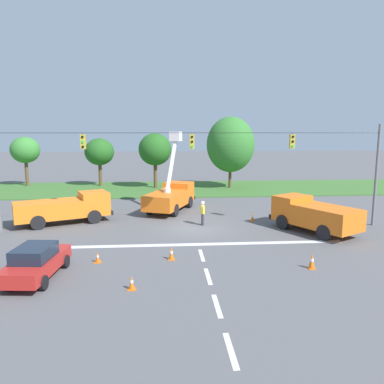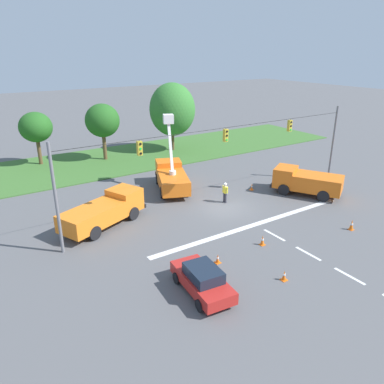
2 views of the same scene
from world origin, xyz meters
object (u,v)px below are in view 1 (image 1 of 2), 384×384
utility_truck_support_far (313,214)px  traffic_cone_foreground_left (312,261)px  tree_far_west (25,150)px  road_worker (203,212)px  tree_west (99,152)px  tree_centre (155,150)px  utility_truck_support_near (66,208)px  traffic_cone_foreground_right (252,217)px  traffic_cone_mid_left (171,253)px  utility_truck_bucket_lift (171,195)px  traffic_cone_near_bucket (132,283)px  traffic_cone_mid_right (98,257)px  sedan_red (36,262)px  tree_east (230,145)px

utility_truck_support_far → traffic_cone_foreground_left: size_ratio=8.20×
tree_far_west → road_worker: (19.44, -20.57, -3.41)m
tree_west → tree_centre: size_ratio=0.90×
tree_west → utility_truck_support_near: tree_west is taller
tree_west → road_worker: bearing=-62.2°
utility_truck_support_near → traffic_cone_foreground_right: utility_truck_support_near is taller
road_worker → traffic_cone_mid_left: bearing=-108.6°
utility_truck_bucket_lift → traffic_cone_mid_left: 12.40m
tree_west → utility_truck_support_far: 28.61m
tree_far_west → utility_truck_bucket_lift: bearing=-41.7°
tree_far_west → road_worker: 28.51m
traffic_cone_near_bucket → tree_centre: bearing=89.1°
utility_truck_support_near → utility_truck_support_far: 17.61m
tree_west → utility_truck_support_far: (17.74, -22.24, -2.99)m
traffic_cone_mid_left → traffic_cone_mid_right: traffic_cone_mid_left is taller
tree_far_west → sedan_red: size_ratio=1.35×
utility_truck_support_near → traffic_cone_foreground_right: bearing=-1.6°
tree_far_west → utility_truck_support_far: (26.68, -22.88, -3.21)m
utility_truck_bucket_lift → utility_truck_support_near: (-7.81, -3.82, -0.17)m
traffic_cone_foreground_left → traffic_cone_foreground_right: bearing=93.4°
traffic_cone_mid_left → traffic_cone_foreground_left: bearing=-14.9°
tree_centre → tree_east: 8.82m
utility_truck_bucket_lift → sedan_red: size_ratio=1.55×
tree_west → traffic_cone_mid_right: tree_west is taller
traffic_cone_near_bucket → tree_west: bearing=101.6°
tree_east → traffic_cone_mid_left: (-7.43, -24.39, -4.81)m
tree_centre → traffic_cone_mid_right: (-2.47, -25.13, -4.29)m
utility_truck_support_near → traffic_cone_mid_left: utility_truck_support_near is taller
tree_west → road_worker: (10.50, -19.93, -3.20)m
sedan_red → traffic_cone_foreground_right: size_ratio=7.38×
tree_east → utility_truck_bucket_lift: 14.53m
utility_truck_support_near → traffic_cone_mid_right: size_ratio=12.23×
utility_truck_support_far → traffic_cone_mid_right: utility_truck_support_far is taller
traffic_cone_mid_left → traffic_cone_mid_right: 3.81m
traffic_cone_foreground_right → tree_centre: bearing=114.5°
utility_truck_bucket_lift → road_worker: bearing=-67.3°
road_worker → traffic_cone_near_bucket: road_worker is taller
traffic_cone_foreground_left → traffic_cone_near_bucket: (-8.67, -1.82, -0.08)m
tree_centre → traffic_cone_near_bucket: tree_centre is taller
tree_centre → utility_truck_bucket_lift: 13.10m
tree_east → road_worker: tree_east is taller
utility_truck_bucket_lift → traffic_cone_foreground_right: 7.45m
road_worker → traffic_cone_mid_right: 9.64m
tree_far_west → sedan_red: (10.78, -29.78, -3.63)m
traffic_cone_mid_right → traffic_cone_mid_left: bearing=2.5°
traffic_cone_foreground_left → utility_truck_bucket_lift: bearing=115.1°
traffic_cone_foreground_right → traffic_cone_mid_left: 10.32m
utility_truck_support_near → traffic_cone_near_bucket: (5.80, -12.20, -0.86)m
tree_centre → utility_truck_support_far: tree_centre is taller
tree_far_west → utility_truck_bucket_lift: utility_truck_bucket_lift is taller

